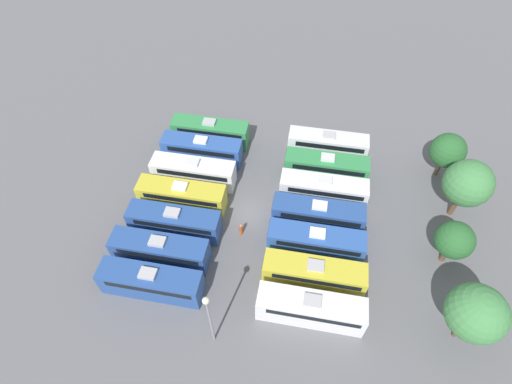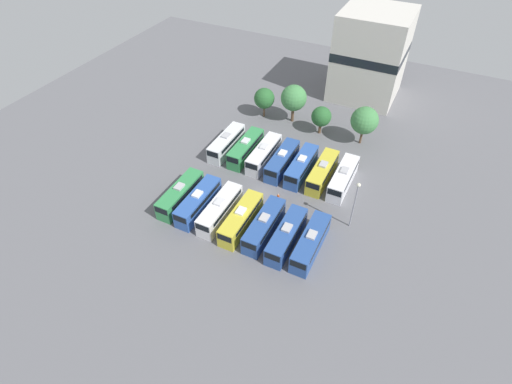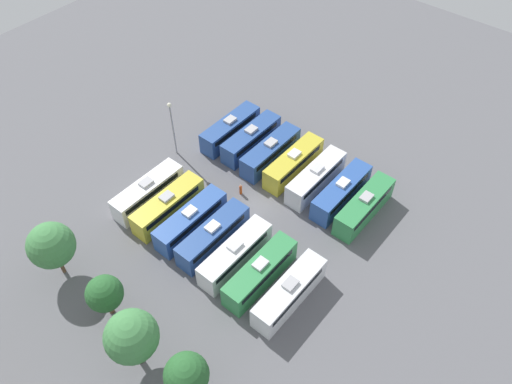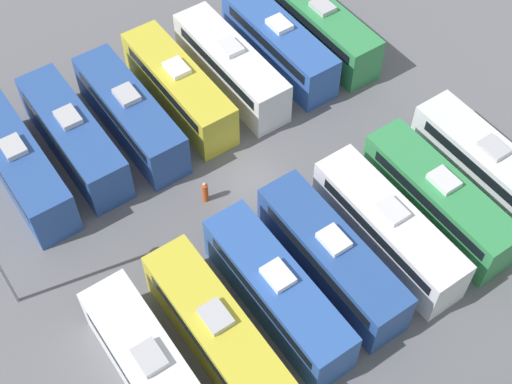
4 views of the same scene
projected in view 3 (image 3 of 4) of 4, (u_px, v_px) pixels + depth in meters
The scene contains 21 objects.
ground_plane at pixel (256, 207), 62.78m from camera, with size 123.66×123.66×0.00m, color slate.
bus_0 at pixel (364, 206), 60.63m from camera, with size 2.61×10.04×3.49m.
bus_1 at pixel (341, 192), 62.21m from camera, with size 2.61×10.04×3.49m.
bus_2 at pixel (316, 177), 63.88m from camera, with size 2.61×10.04×3.49m.
bus_3 at pixel (293, 163), 65.65m from camera, with size 2.61×10.04×3.49m.
bus_4 at pixel (270, 152), 67.09m from camera, with size 2.61×10.04×3.49m.
bus_5 at pixel (251, 138), 68.85m from camera, with size 2.61×10.04×3.49m.
bus_6 at pixel (230, 129), 70.23m from camera, with size 2.61×10.04×3.49m.
bus_7 at pixel (289, 292), 52.60m from camera, with size 2.61×10.04×3.49m.
bus_8 at pixel (260, 272), 54.26m from camera, with size 2.61×10.04×3.49m.
bus_9 at pixel (235, 254), 55.88m from camera, with size 2.61×10.04×3.49m.
bus_10 at pixel (213, 235), 57.62m from camera, with size 2.61×10.04×3.49m.
bus_11 at pixel (191, 220), 59.13m from camera, with size 2.61×10.04×3.49m.
bus_12 at pixel (168, 205), 60.68m from camera, with size 2.61×10.04×3.49m.
bus_13 at pixel (148, 191), 62.22m from camera, with size 2.61×10.04×3.49m.
worker_person at pixel (241, 190), 63.75m from camera, with size 0.36×0.36×1.63m.
light_pole at pixel (172, 121), 65.20m from camera, with size 0.60×0.60×8.58m.
tree_0 at pixel (186, 375), 44.20m from camera, with size 4.16×4.16×6.23m.
tree_1 at pixel (132, 337), 45.47m from camera, with size 5.13×5.13×7.82m.
tree_2 at pixel (105, 294), 50.25m from camera, with size 3.87×3.87×5.64m.
tree_3 at pixel (51, 245), 52.66m from camera, with size 5.09×5.09×7.53m.
Camera 3 is at (-26.09, 31.26, 47.82)m, focal length 35.00 mm.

